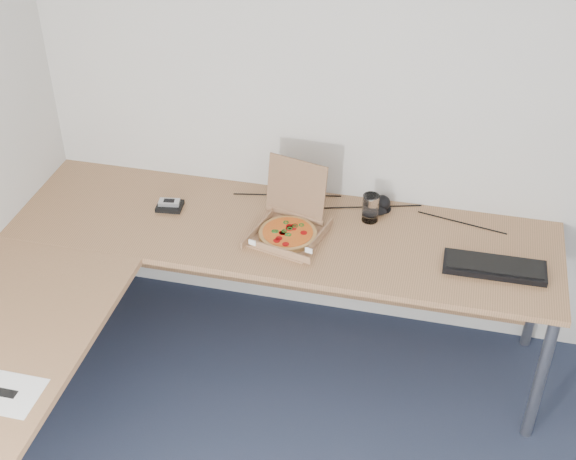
% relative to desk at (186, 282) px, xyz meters
% --- Properties ---
extents(room_shell, '(3.50, 3.50, 2.50)m').
position_rel_desk_xyz_m(room_shell, '(0.82, -0.97, 0.55)').
color(room_shell, beige).
rests_on(room_shell, ground).
extents(desk, '(2.50, 2.20, 0.73)m').
position_rel_desk_xyz_m(desk, '(0.00, 0.00, 0.00)').
color(desk, '#A4744B').
rests_on(desk, ground).
extents(pizza_box, '(0.29, 0.34, 0.30)m').
position_rel_desk_xyz_m(pizza_box, '(0.36, 0.39, 0.07)').
color(pizza_box, '#986C4A').
rests_on(pizza_box, desk).
extents(drinking_glass, '(0.08, 0.08, 0.13)m').
position_rel_desk_xyz_m(drinking_glass, '(0.70, 0.59, 0.10)').
color(drinking_glass, white).
rests_on(drinking_glass, desk).
extents(keyboard, '(0.43, 0.16, 0.03)m').
position_rel_desk_xyz_m(keyboard, '(1.27, 0.35, 0.04)').
color(keyboard, black).
rests_on(keyboard, desk).
extents(mouse, '(0.13, 0.11, 0.04)m').
position_rel_desk_xyz_m(mouse, '(0.71, 0.65, 0.05)').
color(mouse, black).
rests_on(mouse, desk).
extents(wallet, '(0.13, 0.11, 0.02)m').
position_rel_desk_xyz_m(wallet, '(-0.24, 0.47, 0.04)').
color(wallet, black).
rests_on(wallet, desk).
extents(phone, '(0.10, 0.07, 0.02)m').
position_rel_desk_xyz_m(phone, '(-0.24, 0.48, 0.06)').
color(phone, '#B2B5BA').
rests_on(phone, wallet).
extents(paper_sheet, '(0.28, 0.20, 0.00)m').
position_rel_desk_xyz_m(paper_sheet, '(-0.42, -0.77, 0.03)').
color(paper_sheet, white).
rests_on(paper_sheet, desk).
extents(dome_speaker, '(0.09, 0.09, 0.08)m').
position_rel_desk_xyz_m(dome_speaker, '(0.74, 0.70, 0.07)').
color(dome_speaker, black).
rests_on(dome_speaker, desk).
extents(cable_bundle, '(0.63, 0.13, 0.01)m').
position_rel_desk_xyz_m(cable_bundle, '(0.64, 0.68, 0.03)').
color(cable_bundle, black).
rests_on(cable_bundle, desk).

